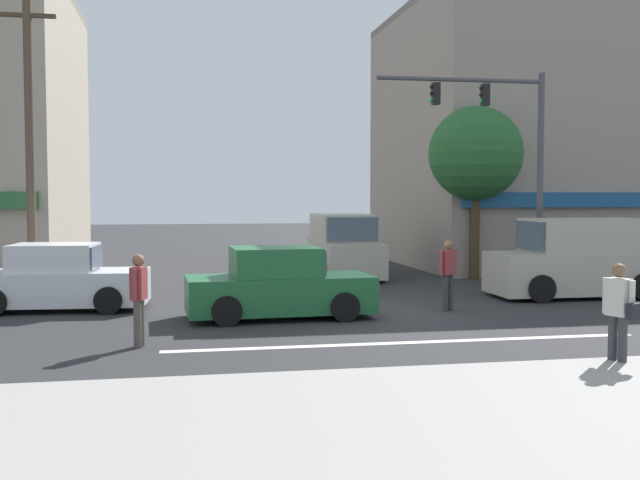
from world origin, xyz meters
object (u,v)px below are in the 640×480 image
Objects in this scene: sedan_parked_curbside at (279,286)px; sedan_crossing_rightbound at (58,280)px; van_waiting_far at (579,260)px; pedestrian_far_side at (139,294)px; pedestrian_mid_crossing at (448,271)px; street_tree at (476,154)px; traffic_light_mast at (508,144)px; utility_pole_near_left at (30,146)px; van_approaching_near at (344,247)px; pedestrian_foreground_with_bag at (619,310)px.

sedan_parked_curbside is 5.45m from sedan_crossing_rightbound.
van_waiting_far reaches higher than pedestrian_far_side.
pedestrian_far_side is (-6.97, -3.07, 0.00)m from pedestrian_mid_crossing.
street_tree reaches higher than van_waiting_far.
sedan_crossing_rightbound is 2.52× the size of pedestrian_mid_crossing.
street_tree is at bearing 83.62° from traffic_light_mast.
van_waiting_far is (1.41, -1.47, -3.17)m from traffic_light_mast.
sedan_crossing_rightbound is at bearing -61.84° from utility_pole_near_left.
traffic_light_mast reaches higher than van_waiting_far.
sedan_parked_curbside is (-3.32, -8.19, -0.29)m from van_approaching_near.
van_waiting_far is 2.78× the size of pedestrian_mid_crossing.
pedestrian_foreground_with_bag is (4.46, -6.07, 0.24)m from sedan_parked_curbside.
street_tree is 14.29m from pedestrian_far_side.
sedan_parked_curbside is at bearing -175.83° from pedestrian_mid_crossing.
traffic_light_mast is (12.89, -0.34, 0.19)m from utility_pole_near_left.
pedestrian_foreground_with_bag reaches higher than sedan_parked_curbside.
sedan_crossing_rightbound is at bearing -159.93° from street_tree.
traffic_light_mast is 1.47× the size of sedan_crossing_rightbound.
traffic_light_mast is 12.57m from sedan_crossing_rightbound.
van_waiting_far is 2.78× the size of pedestrian_foreground_with_bag.
pedestrian_far_side is at bearing 155.81° from pedestrian_foreground_with_bag.
utility_pole_near_left reaches higher than pedestrian_mid_crossing.
traffic_light_mast is 3.71× the size of pedestrian_mid_crossing.
pedestrian_foreground_with_bag is 1.00× the size of pedestrian_mid_crossing.
traffic_light_mast is 5.38m from pedestrian_mid_crossing.
street_tree is at bearing 12.29° from utility_pole_near_left.
pedestrian_foreground_with_bag is at bearing -102.84° from street_tree.
van_approaching_near is 2.78× the size of pedestrian_foreground_with_bag.
pedestrian_foreground_with_bag is (10.34, -9.86, -3.03)m from utility_pole_near_left.
street_tree is 5.30m from van_approaching_near.
utility_pole_near_left is 3.76m from sedan_crossing_rightbound.
sedan_parked_curbside is (-7.36, -6.68, -3.37)m from street_tree.
van_approaching_near reaches higher than pedestrian_far_side.
van_approaching_near is at bearing 67.94° from sedan_parked_curbside.
sedan_crossing_rightbound is (-5.01, 2.16, 0.00)m from sedan_parked_curbside.
pedestrian_far_side is (-6.21, -10.96, -0.06)m from van_approaching_near.
sedan_parked_curbside is 2.50× the size of pedestrian_foreground_with_bag.
traffic_light_mast reaches higher than pedestrian_foreground_with_bag.
van_waiting_far is at bearing -77.39° from street_tree.
street_tree is 13.44m from pedestrian_foreground_with_bag.
pedestrian_mid_crossing is at bearing 93.47° from pedestrian_foreground_with_bag.
utility_pole_near_left is at bearing 136.36° from pedestrian_foreground_with_bag.
van_approaching_near is at bearing 95.46° from pedestrian_mid_crossing.
traffic_light_mast is 8.54m from sedan_parked_curbside.
van_approaching_near is 10.29m from sedan_crossing_rightbound.
utility_pole_near_left is 12.89m from traffic_light_mast.
van_approaching_near is 7.93m from pedestrian_mid_crossing.
van_waiting_far reaches higher than pedestrian_mid_crossing.
pedestrian_foreground_with_bag is (9.47, -8.23, 0.24)m from sedan_crossing_rightbound.
van_waiting_far is at bearing -50.61° from van_approaching_near.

